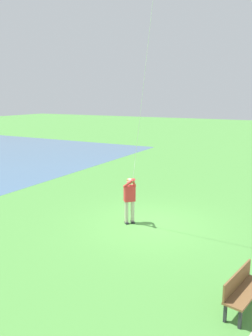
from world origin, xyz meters
name	(u,v)px	position (x,y,z in m)	size (l,w,h in m)	color
ground_plane	(148,224)	(0.00, 0.00, 0.00)	(120.00, 120.00, 0.00)	#4C8E3D
person_kite_flyer	(130,196)	(0.66, 0.24, 1.05)	(0.60, 0.59, 1.83)	#232328
park_bench_near_walkway	(242,288)	(-4.00, 3.66, 0.51)	(0.71, 1.55, 0.88)	brown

